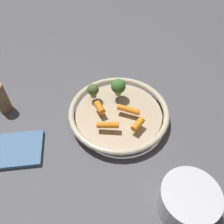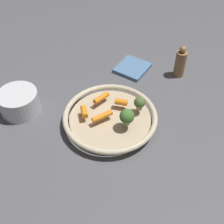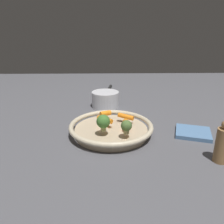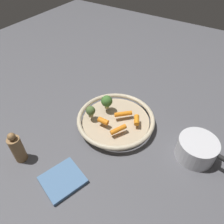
{
  "view_description": "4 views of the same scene",
  "coord_description": "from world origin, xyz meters",
  "px_view_note": "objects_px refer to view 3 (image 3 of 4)",
  "views": [
    {
      "loc": [
        -0.22,
        -0.42,
        0.57
      ],
      "look_at": [
        -0.03,
        -0.01,
        0.05
      ],
      "focal_mm": 37.44,
      "sensor_mm": 36.0,
      "label": 1
    },
    {
      "loc": [
        0.64,
        0.18,
        0.73
      ],
      "look_at": [
        0.03,
        0.01,
        0.08
      ],
      "focal_mm": 47.44,
      "sensor_mm": 36.0,
      "label": 2
    },
    {
      "loc": [
        0.01,
        0.75,
        0.37
      ],
      "look_at": [
        -0.0,
        -0.01,
        0.08
      ],
      "focal_mm": 35.84,
      "sensor_mm": 36.0,
      "label": 3
    },
    {
      "loc": [
        -0.51,
        -0.31,
        0.63
      ],
      "look_at": [
        -0.0,
        0.02,
        0.06
      ],
      "focal_mm": 34.2,
      "sensor_mm": 36.0,
      "label": 4
    }
  ],
  "objects_px": {
    "pepper_mill": "(223,144)",
    "broccoli_floret_small": "(126,126)",
    "dish_towel": "(193,133)",
    "baby_carrot_center": "(105,119)",
    "baby_carrot_near_rim": "(106,113)",
    "broccoli_floret_mid": "(103,122)",
    "baby_carrot_back": "(126,123)",
    "baby_carrot_right": "(126,117)",
    "saucepan": "(105,99)",
    "serving_bowl": "(111,129)"
  },
  "relations": [
    {
      "from": "baby_carrot_near_rim",
      "to": "broccoli_floret_small",
      "type": "bearing_deg",
      "value": 112.56
    },
    {
      "from": "baby_carrot_back",
      "to": "baby_carrot_right",
      "type": "xyz_separation_m",
      "value": [
        -0.0,
        -0.07,
        -0.0
      ]
    },
    {
      "from": "broccoli_floret_small",
      "to": "serving_bowl",
      "type": "bearing_deg",
      "value": -60.3
    },
    {
      "from": "baby_carrot_center",
      "to": "broccoli_floret_small",
      "type": "distance_m",
      "value": 0.13
    },
    {
      "from": "serving_bowl",
      "to": "baby_carrot_right",
      "type": "bearing_deg",
      "value": -140.93
    },
    {
      "from": "baby_carrot_back",
      "to": "broccoli_floret_mid",
      "type": "height_order",
      "value": "broccoli_floret_mid"
    },
    {
      "from": "serving_bowl",
      "to": "baby_carrot_back",
      "type": "relative_size",
      "value": 7.54
    },
    {
      "from": "dish_towel",
      "to": "broccoli_floret_small",
      "type": "bearing_deg",
      "value": 16.55
    },
    {
      "from": "broccoli_floret_small",
      "to": "dish_towel",
      "type": "relative_size",
      "value": 0.39
    },
    {
      "from": "serving_bowl",
      "to": "baby_carrot_center",
      "type": "xyz_separation_m",
      "value": [
        0.02,
        -0.02,
        0.03
      ]
    },
    {
      "from": "baby_carrot_right",
      "to": "broccoli_floret_small",
      "type": "distance_m",
      "value": 0.13
    },
    {
      "from": "baby_carrot_back",
      "to": "baby_carrot_center",
      "type": "xyz_separation_m",
      "value": [
        0.08,
        -0.04,
        -0.0
      ]
    },
    {
      "from": "pepper_mill",
      "to": "broccoli_floret_small",
      "type": "bearing_deg",
      "value": -21.27
    },
    {
      "from": "baby_carrot_near_rim",
      "to": "pepper_mill",
      "type": "height_order",
      "value": "pepper_mill"
    },
    {
      "from": "baby_carrot_back",
      "to": "saucepan",
      "type": "distance_m",
      "value": 0.35
    },
    {
      "from": "baby_carrot_right",
      "to": "broccoli_floret_mid",
      "type": "xyz_separation_m",
      "value": [
        0.08,
        0.11,
        0.02
      ]
    },
    {
      "from": "baby_carrot_near_rim",
      "to": "broccoli_floret_mid",
      "type": "relative_size",
      "value": 0.76
    },
    {
      "from": "baby_carrot_right",
      "to": "dish_towel",
      "type": "bearing_deg",
      "value": 167.17
    },
    {
      "from": "baby_carrot_near_rim",
      "to": "baby_carrot_center",
      "type": "distance_m",
      "value": 0.06
    },
    {
      "from": "baby_carrot_right",
      "to": "saucepan",
      "type": "bearing_deg",
      "value": -73.49
    },
    {
      "from": "serving_bowl",
      "to": "saucepan",
      "type": "bearing_deg",
      "value": -86.01
    },
    {
      "from": "baby_carrot_near_rim",
      "to": "baby_carrot_center",
      "type": "relative_size",
      "value": 0.63
    },
    {
      "from": "baby_carrot_right",
      "to": "saucepan",
      "type": "distance_m",
      "value": 0.28
    },
    {
      "from": "baby_carrot_right",
      "to": "pepper_mill",
      "type": "bearing_deg",
      "value": 137.64
    },
    {
      "from": "dish_towel",
      "to": "baby_carrot_near_rim",
      "type": "bearing_deg",
      "value": -15.52
    },
    {
      "from": "serving_bowl",
      "to": "pepper_mill",
      "type": "bearing_deg",
      "value": 149.11
    },
    {
      "from": "baby_carrot_near_rim",
      "to": "pepper_mill",
      "type": "xyz_separation_m",
      "value": [
        -0.34,
        0.27,
        0.01
      ]
    },
    {
      "from": "baby_carrot_back",
      "to": "broccoli_floret_mid",
      "type": "distance_m",
      "value": 0.09
    },
    {
      "from": "serving_bowl",
      "to": "baby_carrot_right",
      "type": "height_order",
      "value": "baby_carrot_right"
    },
    {
      "from": "baby_carrot_center",
      "to": "dish_towel",
      "type": "bearing_deg",
      "value": 174.96
    },
    {
      "from": "baby_carrot_right",
      "to": "baby_carrot_center",
      "type": "height_order",
      "value": "baby_carrot_right"
    },
    {
      "from": "serving_bowl",
      "to": "broccoli_floret_mid",
      "type": "bearing_deg",
      "value": 65.85
    },
    {
      "from": "serving_bowl",
      "to": "broccoli_floret_small",
      "type": "distance_m",
      "value": 0.11
    },
    {
      "from": "baby_carrot_near_rim",
      "to": "broccoli_floret_mid",
      "type": "distance_m",
      "value": 0.14
    },
    {
      "from": "baby_carrot_center",
      "to": "broccoli_floret_small",
      "type": "xyz_separation_m",
      "value": [
        -0.07,
        0.1,
        0.02
      ]
    },
    {
      "from": "saucepan",
      "to": "dish_towel",
      "type": "relative_size",
      "value": 1.92
    },
    {
      "from": "baby_carrot_center",
      "to": "broccoli_floret_mid",
      "type": "bearing_deg",
      "value": 86.94
    },
    {
      "from": "baby_carrot_near_rim",
      "to": "pepper_mill",
      "type": "bearing_deg",
      "value": 141.28
    },
    {
      "from": "broccoli_floret_mid",
      "to": "broccoli_floret_small",
      "type": "bearing_deg",
      "value": 162.09
    },
    {
      "from": "baby_carrot_right",
      "to": "baby_carrot_near_rim",
      "type": "height_order",
      "value": "same"
    },
    {
      "from": "serving_bowl",
      "to": "baby_carrot_near_rim",
      "type": "height_order",
      "value": "baby_carrot_near_rim"
    },
    {
      "from": "broccoli_floret_mid",
      "to": "dish_towel",
      "type": "xyz_separation_m",
      "value": [
        -0.33,
        -0.05,
        -0.07
      ]
    },
    {
      "from": "baby_carrot_center",
      "to": "broccoli_floret_small",
      "type": "height_order",
      "value": "broccoli_floret_small"
    },
    {
      "from": "baby_carrot_center",
      "to": "saucepan",
      "type": "height_order",
      "value": "saucepan"
    },
    {
      "from": "pepper_mill",
      "to": "saucepan",
      "type": "distance_m",
      "value": 0.61
    },
    {
      "from": "baby_carrot_back",
      "to": "dish_towel",
      "type": "height_order",
      "value": "baby_carrot_back"
    },
    {
      "from": "broccoli_floret_mid",
      "to": "dish_towel",
      "type": "relative_size",
      "value": 0.47
    },
    {
      "from": "broccoli_floret_small",
      "to": "baby_carrot_back",
      "type": "bearing_deg",
      "value": -94.39
    },
    {
      "from": "saucepan",
      "to": "dish_towel",
      "type": "height_order",
      "value": "saucepan"
    },
    {
      "from": "serving_bowl",
      "to": "saucepan",
      "type": "distance_m",
      "value": 0.32
    }
  ]
}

